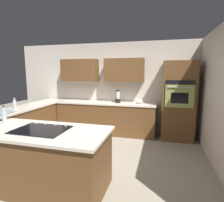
{
  "coord_description": "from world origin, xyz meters",
  "views": [
    {
      "loc": [
        -1.41,
        3.22,
        1.73
      ],
      "look_at": [
        -0.32,
        -0.84,
        1.09
      ],
      "focal_mm": 29.4,
      "sensor_mm": 36.0,
      "label": 1
    }
  ],
  "objects": [
    {
      "name": "wall_oven",
      "position": [
        -1.85,
        -1.72,
        1.02
      ],
      "size": [
        0.8,
        0.66,
        2.03
      ],
      "color": "brown",
      "rests_on": "ground"
    },
    {
      "name": "mixing_bowl",
      "position": [
        -0.85,
        -1.75,
        0.96
      ],
      "size": [
        0.2,
        0.2,
        0.11
      ],
      "primitive_type": "ellipsoid",
      "color": "white",
      "rests_on": "countertop_back"
    },
    {
      "name": "lower_cabinets_side",
      "position": [
        1.82,
        -0.55,
        0.43
      ],
      "size": [
        0.6,
        2.9,
        0.86
      ],
      "primitive_type": "cube",
      "color": "brown",
      "rests_on": "ground"
    },
    {
      "name": "wall_back",
      "position": [
        0.06,
        -2.05,
        1.42
      ],
      "size": [
        6.0,
        0.44,
        2.6
      ],
      "color": "silver",
      "rests_on": "ground"
    },
    {
      "name": "blender",
      "position": [
        -0.25,
        -1.75,
        1.05
      ],
      "size": [
        0.15,
        0.15,
        0.35
      ],
      "color": "black",
      "rests_on": "countertop_back"
    },
    {
      "name": "dish_soap_bottle",
      "position": [
        1.77,
        -0.15,
        1.02
      ],
      "size": [
        0.08,
        0.08,
        0.3
      ],
      "color": "silver",
      "rests_on": "countertop_side"
    },
    {
      "name": "island_top",
      "position": [
        0.27,
        0.98,
        0.88
      ],
      "size": [
        2.0,
        0.96,
        0.04
      ],
      "primitive_type": "cube",
      "color": "silver",
      "rests_on": "island_base"
    },
    {
      "name": "countertop_side",
      "position": [
        1.82,
        -0.55,
        0.88
      ],
      "size": [
        0.64,
        2.94,
        0.04
      ],
      "primitive_type": "cube",
      "color": "silver",
      "rests_on": "lower_cabinets_side"
    },
    {
      "name": "island_base",
      "position": [
        0.27,
        0.98,
        0.43
      ],
      "size": [
        1.92,
        0.88,
        0.86
      ],
      "primitive_type": "cube",
      "color": "brown",
      "rests_on": "ground"
    },
    {
      "name": "ground_plane",
      "position": [
        0.0,
        0.0,
        0.0
      ],
      "size": [
        14.0,
        14.0,
        0.0
      ],
      "primitive_type": "plane",
      "color": "#9E937F"
    },
    {
      "name": "lower_cabinets_back",
      "position": [
        0.1,
        -1.72,
        0.43
      ],
      "size": [
        2.8,
        0.6,
        0.86
      ],
      "primitive_type": "cube",
      "color": "brown",
      "rests_on": "ground"
    },
    {
      "name": "cooktop",
      "position": [
        0.27,
        0.98,
        0.91
      ],
      "size": [
        0.76,
        0.56,
        0.03
      ],
      "color": "black",
      "rests_on": "island_top"
    },
    {
      "name": "wall_left",
      "position": [
        -2.45,
        -0.3,
        1.3
      ],
      "size": [
        0.1,
        4.0,
        2.6
      ],
      "primitive_type": "cube",
      "color": "silver",
      "rests_on": "ground"
    },
    {
      "name": "countertop_back",
      "position": [
        0.1,
        -1.72,
        0.88
      ],
      "size": [
        2.84,
        0.64,
        0.04
      ],
      "primitive_type": "cube",
      "color": "silver",
      "rests_on": "lower_cabinets_back"
    },
    {
      "name": "oil_bottle",
      "position": [
        1.08,
        0.82,
        1.02
      ],
      "size": [
        0.08,
        0.08,
        0.3
      ],
      "color": "silver",
      "rests_on": "island_top"
    }
  ]
}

